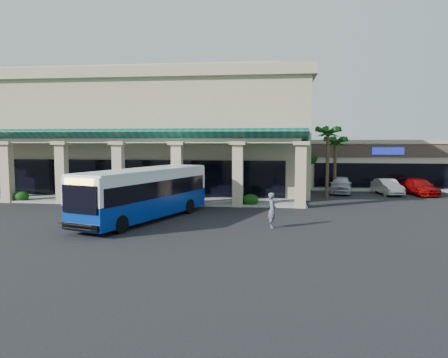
# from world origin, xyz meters

# --- Properties ---
(ground) EXTENTS (110.00, 110.00, 0.00)m
(ground) POSITION_xyz_m (0.00, 0.00, 0.00)
(ground) COLOR black
(main_building) EXTENTS (30.80, 14.80, 11.35)m
(main_building) POSITION_xyz_m (-8.00, 16.00, 5.67)
(main_building) COLOR tan
(main_building) RESTS_ON ground
(arcade) EXTENTS (30.00, 6.20, 5.70)m
(arcade) POSITION_xyz_m (-8.00, 6.80, 2.85)
(arcade) COLOR #0C4D40
(arcade) RESTS_ON ground
(strip_mall) EXTENTS (22.50, 12.50, 4.90)m
(strip_mall) POSITION_xyz_m (18.00, 24.00, 2.45)
(strip_mall) COLOR beige
(strip_mall) RESTS_ON ground
(palm_0) EXTENTS (2.40, 2.40, 6.60)m
(palm_0) POSITION_xyz_m (8.50, 11.00, 3.30)
(palm_0) COLOR #113B0F
(palm_0) RESTS_ON ground
(palm_1) EXTENTS (2.40, 2.40, 5.80)m
(palm_1) POSITION_xyz_m (9.50, 14.00, 2.90)
(palm_1) COLOR #113B0F
(palm_1) RESTS_ON ground
(broadleaf_tree) EXTENTS (2.60, 2.60, 4.81)m
(broadleaf_tree) POSITION_xyz_m (7.50, 19.00, 2.41)
(broadleaf_tree) COLOR black
(broadleaf_tree) RESTS_ON ground
(transit_bus) EXTENTS (6.05, 11.37, 3.11)m
(transit_bus) POSITION_xyz_m (-3.56, -1.00, 1.55)
(transit_bus) COLOR navy
(transit_bus) RESTS_ON ground
(pedestrian) EXTENTS (0.52, 0.74, 1.95)m
(pedestrian) POSITION_xyz_m (4.10, -2.33, 0.97)
(pedestrian) COLOR #4E5562
(pedestrian) RESTS_ON ground
(car_silver) EXTENTS (2.59, 4.95, 1.61)m
(car_silver) POSITION_xyz_m (10.08, 14.29, 0.80)
(car_silver) COLOR silver
(car_silver) RESTS_ON ground
(car_white) EXTENTS (2.16, 4.43, 1.40)m
(car_white) POSITION_xyz_m (14.09, 13.94, 0.70)
(car_white) COLOR silver
(car_white) RESTS_ON ground
(car_red) EXTENTS (2.72, 5.07, 1.40)m
(car_red) POSITION_xyz_m (16.89, 14.10, 0.70)
(car_red) COLOR #900708
(car_red) RESTS_ON ground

